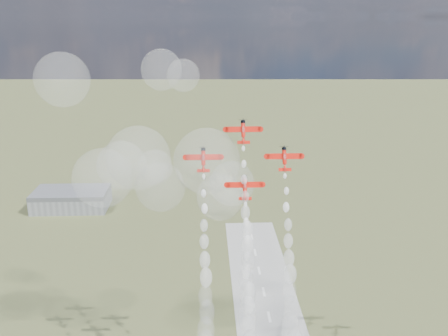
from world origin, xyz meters
TOP-DOWN VIEW (x-y plane):
  - hangar at (-120.00, 180.00)m, footprint 50.00×28.00m
  - plane_lead at (-15.64, 11.66)m, footprint 10.63×5.56m
  - plane_left at (-27.82, 7.57)m, footprint 10.63×5.56m
  - plane_right at (-3.47, 7.57)m, footprint 10.63×5.56m
  - plane_slot at (-15.64, 3.48)m, footprint 10.63×5.56m
  - smoke_trail_lead at (-15.77, -9.06)m, footprint 5.32×26.60m
  - smoke_trail_left at (-27.63, -13.28)m, footprint 5.27×25.66m
  - smoke_trail_right at (-3.42, -13.11)m, footprint 6.14×26.05m
  - drifted_smoke_cloud at (-44.14, 23.83)m, footprint 69.99×37.03m

SIDE VIEW (x-z plane):
  - hangar at x=-120.00m, z-range 0.00..13.00m
  - smoke_trail_left at x=-27.63m, z-range 25.42..70.38m
  - smoke_trail_right at x=-3.42m, z-range 25.63..70.48m
  - smoke_trail_lead at x=-15.77m, z-range 32.33..78.19m
  - plane_slot at x=-15.64m, z-range 74.77..81.72m
  - drifted_smoke_cloud at x=-44.14m, z-range 54.16..109.43m
  - plane_left at x=-27.82m, z-range 82.25..89.20m
  - plane_right at x=-3.47m, z-range 82.25..89.20m
  - plane_lead at x=-15.64m, z-range 89.72..96.67m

